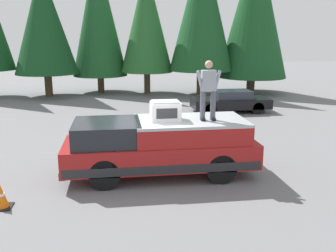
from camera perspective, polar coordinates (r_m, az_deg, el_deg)
name	(u,v)px	position (r m, az deg, el deg)	size (l,w,h in m)	color
ground_plane	(142,175)	(11.26, -3.94, -7.36)	(90.00, 90.00, 0.00)	slate
pickup_truck	(160,146)	(10.97, -1.16, -3.08)	(2.01, 5.54, 1.65)	maroon
compressor_unit	(165,111)	(10.72, -0.40, 2.33)	(0.65, 0.84, 0.56)	silver
person_on_truck_bed	(208,89)	(10.70, 6.12, 5.62)	(0.29, 0.72, 1.69)	#4C515B
parked_car_black	(231,101)	(20.38, 9.49, 3.71)	(1.64, 4.10, 1.16)	black
traffic_cone	(1,196)	(9.94, -23.99, -9.72)	(0.47, 0.47, 0.62)	black
conifer_far_left	(254,8)	(27.30, 12.96, 17.02)	(4.75, 4.75, 10.48)	#4C3826
conifer_left	(202,7)	(26.14, 5.16, 17.55)	(4.31, 4.31, 10.03)	#4C3826
conifer_center_left	(146,20)	(26.47, -3.30, 15.77)	(3.58, 3.58, 8.55)	#4C3826
conifer_center_right	(98,13)	(27.36, -10.55, 16.43)	(3.79, 3.79, 9.74)	#4C3826
conifer_right	(44,21)	(26.34, -18.29, 14.81)	(4.10, 4.10, 8.24)	#4C3826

